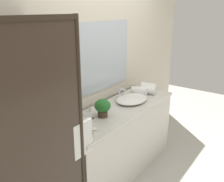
{
  "coord_description": "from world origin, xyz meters",
  "views": [
    {
      "loc": [
        -2.26,
        -1.56,
        2.03
      ],
      "look_at": [
        -0.15,
        0.0,
        1.15
      ],
      "focal_mm": 39.41,
      "sensor_mm": 36.0,
      "label": 1
    }
  ],
  "objects": [
    {
      "name": "shower_enclosure",
      "position": [
        -1.28,
        -0.19,
        1.03
      ],
      "size": [
        1.2,
        0.59,
        2.0
      ],
      "color": "#2D2319",
      "rests_on": "ground_plane"
    },
    {
      "name": "amenity_bottle_lotion",
      "position": [
        -0.56,
        0.09,
        0.94
      ],
      "size": [
        0.03,
        0.03,
        0.08
      ],
      "color": "silver",
      "rests_on": "vanity_cabinet"
    },
    {
      "name": "faucet",
      "position": [
        0.26,
        0.17,
        0.95
      ],
      "size": [
        0.17,
        0.12,
        0.14
      ],
      "color": "silver",
      "rests_on": "vanity_cabinet"
    },
    {
      "name": "rolled_towel_far_edge",
      "position": [
        0.54,
        0.04,
        0.95
      ],
      "size": [
        0.14,
        0.23,
        0.11
      ],
      "primitive_type": "cylinder",
      "rotation": [
        1.57,
        0.0,
        0.14
      ],
      "color": "white",
      "rests_on": "vanity_cabinet"
    },
    {
      "name": "vanity_cabinet",
      "position": [
        0.0,
        0.01,
        0.45
      ],
      "size": [
        1.8,
        0.58,
        0.9
      ],
      "color": "silver",
      "rests_on": "ground_plane"
    },
    {
      "name": "potted_plant",
      "position": [
        -0.32,
        -0.0,
        1.01
      ],
      "size": [
        0.18,
        0.18,
        0.2
      ],
      "color": "#473828",
      "rests_on": "vanity_cabinet"
    },
    {
      "name": "ground_plane",
      "position": [
        0.0,
        0.0,
        0.0
      ],
      "size": [
        8.0,
        8.0,
        0.0
      ],
      "primitive_type": "plane",
      "color": "#B7B2A8"
    },
    {
      "name": "rolled_towel_near_edge",
      "position": [
        0.76,
        0.01,
        0.96
      ],
      "size": [
        0.14,
        0.23,
        0.12
      ],
      "primitive_type": "cylinder",
      "rotation": [
        1.57,
        0.0,
        0.1
      ],
      "color": "white",
      "rests_on": "vanity_cabinet"
    },
    {
      "name": "sink_basin",
      "position": [
        0.26,
        -0.01,
        0.93
      ],
      "size": [
        0.47,
        0.36,
        0.06
      ],
      "primitive_type": "ellipsoid",
      "color": "white",
      "rests_on": "vanity_cabinet"
    },
    {
      "name": "rolled_towel_middle",
      "position": [
        0.65,
        -0.03,
        0.95
      ],
      "size": [
        0.13,
        0.22,
        0.11
      ],
      "primitive_type": "cylinder",
      "rotation": [
        1.57,
        0.0,
        0.1
      ],
      "color": "white",
      "rests_on": "vanity_cabinet"
    },
    {
      "name": "soap_dish",
      "position": [
        -0.64,
        -0.15,
        0.91
      ],
      "size": [
        0.1,
        0.07,
        0.04
      ],
      "color": "silver",
      "rests_on": "vanity_cabinet"
    },
    {
      "name": "amenity_bottle_body_wash",
      "position": [
        -0.3,
        0.21,
        0.94
      ],
      "size": [
        0.03,
        0.03,
        0.08
      ],
      "color": "white",
      "rests_on": "vanity_cabinet"
    },
    {
      "name": "wall_back_with_mirror",
      "position": [
        0.0,
        0.34,
        1.3
      ],
      "size": [
        4.4,
        0.06,
        2.6
      ],
      "color": "beige",
      "rests_on": "ground_plane"
    }
  ]
}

